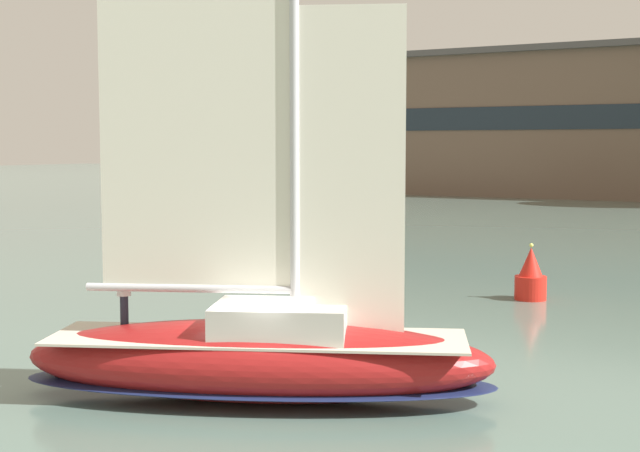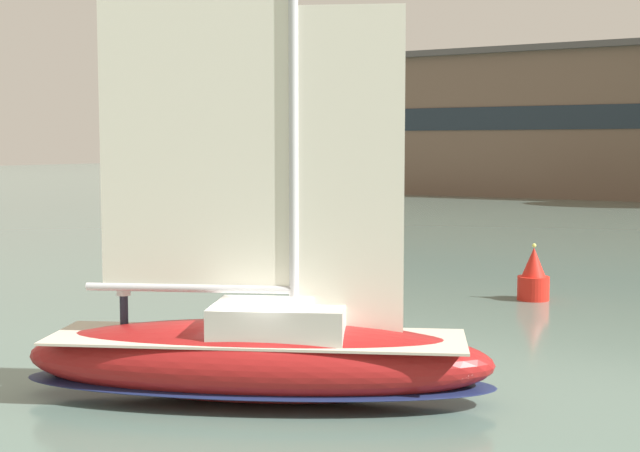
% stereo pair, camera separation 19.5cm
% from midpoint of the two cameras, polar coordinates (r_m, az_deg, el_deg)
% --- Properties ---
extents(ground_plane, '(400.00, 400.00, 0.00)m').
position_cam_midpoint_polar(ground_plane, '(21.61, -3.78, -11.00)').
color(ground_plane, slate).
extents(waterfront_building, '(46.79, 13.98, 17.20)m').
position_cam_midpoint_polar(waterfront_building, '(108.54, 16.05, 6.38)').
color(waterfront_building, brown).
rests_on(waterfront_building, ground).
extents(sailboat_main, '(11.58, 7.45, 15.48)m').
position_cam_midpoint_polar(sailboat_main, '(21.31, -3.75, -7.90)').
color(sailboat_main, maroon).
rests_on(sailboat_main, ground).
extents(sailboat_moored_near_marina, '(2.72, 8.53, 11.60)m').
position_cam_midpoint_polar(sailboat_moored_near_marina, '(85.77, -0.58, 1.70)').
color(sailboat_moored_near_marina, maroon).
rests_on(sailboat_moored_near_marina, ground).
extents(channel_buoy, '(1.24, 1.24, 2.22)m').
position_cam_midpoint_polar(channel_buoy, '(35.74, 13.66, -3.22)').
color(channel_buoy, red).
rests_on(channel_buoy, ground).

